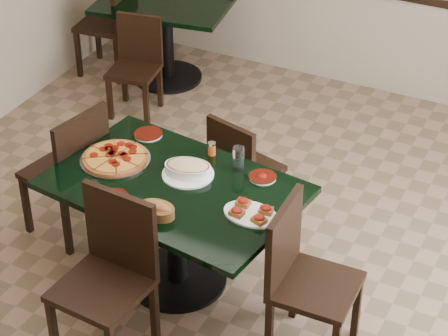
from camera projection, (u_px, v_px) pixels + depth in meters
The scene contains 20 objects.
floor at pixel (222, 266), 5.72m from camera, with size 5.50×5.50×0.00m, color brown.
main_table at pixel (175, 209), 5.28m from camera, with size 1.59×1.14×0.75m.
back_table at pixel (166, 25), 7.57m from camera, with size 1.23×0.98×0.75m.
chair_far at pixel (240, 167), 5.85m from camera, with size 0.48×0.48×0.83m.
chair_near at pixel (111, 268), 4.83m from camera, with size 0.50×0.50×1.00m.
chair_right at pixel (302, 272), 4.84m from camera, with size 0.46×0.46×0.96m.
chair_left at pixel (73, 167), 5.70m from camera, with size 0.53×0.53×0.97m.
back_chair_near at pixel (137, 60), 7.17m from camera, with size 0.44×0.44×0.82m.
back_chair_left at pixel (114, 17), 7.67m from camera, with size 0.49×0.49×0.96m.
pepperoni_pizza at pixel (115, 158), 5.39m from camera, with size 0.44×0.44×0.04m.
lasagna_casserole at pixel (188, 169), 5.24m from camera, with size 0.32×0.32×0.09m.
bread_basket at pixel (157, 209), 4.91m from camera, with size 0.22×0.15×0.09m.
bruschetta_platter at pixel (251, 212), 4.92m from camera, with size 0.35×0.25×0.05m.
side_plate_near at pixel (114, 198), 5.06m from camera, with size 0.18×0.18×0.02m.
side_plate_far_r at pixel (263, 177), 5.23m from camera, with size 0.17×0.17×0.03m.
side_plate_far_l at pixel (148, 134), 5.64m from camera, with size 0.19×0.19×0.02m.
napkin_setting at pixel (123, 205), 5.01m from camera, with size 0.19×0.19×0.01m.
water_glass_a at pixel (238, 159), 5.27m from camera, with size 0.07×0.07×0.15m, color white.
water_glass_b at pixel (94, 192), 5.00m from camera, with size 0.06×0.06×0.13m, color white.
pepper_shaker at pixel (212, 148), 5.43m from camera, with size 0.05×0.05×0.09m.
Camera 1 is at (1.97, -3.91, 3.73)m, focal length 70.00 mm.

